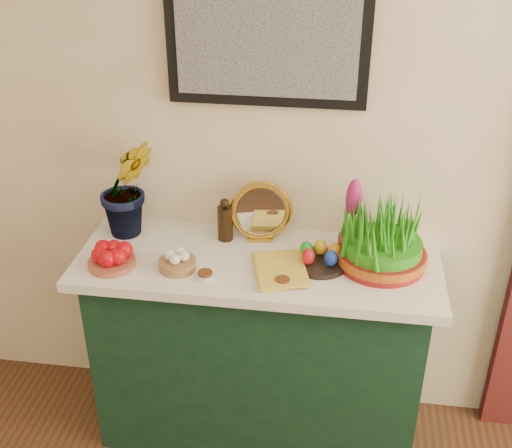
{
  "coord_description": "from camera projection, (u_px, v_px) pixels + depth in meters",
  "views": [
    {
      "loc": [
        0.09,
        -0.07,
        2.21
      ],
      "look_at": [
        -0.2,
        1.95,
        1.07
      ],
      "focal_mm": 45.0,
      "sensor_mm": 36.0,
      "label": 1
    }
  ],
  "objects": [
    {
      "name": "apple_bowl",
      "position": [
        111.0,
        257.0,
        2.41
      ],
      "size": [
        0.21,
        0.21,
        0.09
      ],
      "color": "#A34E36",
      "rests_on": "tablecloth"
    },
    {
      "name": "spice_dish_left",
      "position": [
        205.0,
        275.0,
        2.35
      ],
      "size": [
        0.07,
        0.07,
        0.03
      ],
      "color": "silver",
      "rests_on": "tablecloth"
    },
    {
      "name": "tablecloth",
      "position": [
        258.0,
        263.0,
        2.48
      ],
      "size": [
        1.4,
        0.55,
        0.04
      ],
      "primitive_type": "cube",
      "color": "silver",
      "rests_on": "sideboard"
    },
    {
      "name": "vinegar_cruet",
      "position": [
        225.0,
        221.0,
        2.57
      ],
      "size": [
        0.06,
        0.06,
        0.18
      ],
      "color": "black",
      "rests_on": "tablecloth"
    },
    {
      "name": "garlic_basket",
      "position": [
        177.0,
        261.0,
        2.4
      ],
      "size": [
        0.18,
        0.18,
        0.08
      ],
      "color": "#AF7C46",
      "rests_on": "tablecloth"
    },
    {
      "name": "mirror",
      "position": [
        261.0,
        212.0,
        2.55
      ],
      "size": [
        0.26,
        0.1,
        0.25
      ],
      "color": "gold",
      "rests_on": "tablecloth"
    },
    {
      "name": "spice_dish_right",
      "position": [
        282.0,
        282.0,
        2.31
      ],
      "size": [
        0.07,
        0.07,
        0.03
      ],
      "color": "silver",
      "rests_on": "tablecloth"
    },
    {
      "name": "hyacinth_green",
      "position": [
        126.0,
        172.0,
        2.52
      ],
      "size": [
        0.35,
        0.34,
        0.54
      ],
      "primitive_type": "imported",
      "rotation": [
        0.0,
        0.0,
        0.52
      ],
      "color": "#27741B",
      "rests_on": "tablecloth"
    },
    {
      "name": "egg_plate",
      "position": [
        320.0,
        258.0,
        2.42
      ],
      "size": [
        0.26,
        0.26,
        0.09
      ],
      "color": "black",
      "rests_on": "tablecloth"
    },
    {
      "name": "book",
      "position": [
        255.0,
        270.0,
        2.37
      ],
      "size": [
        0.23,
        0.28,
        0.03
      ],
      "primitive_type": "imported",
      "rotation": [
        0.0,
        0.0,
        0.25
      ],
      "color": "gold",
      "rests_on": "tablecloth"
    },
    {
      "name": "hyacinth_pink",
      "position": [
        352.0,
        221.0,
        2.44
      ],
      "size": [
        0.1,
        0.1,
        0.32
      ],
      "color": "brown",
      "rests_on": "tablecloth"
    },
    {
      "name": "wheatgrass_sabzeh",
      "position": [
        383.0,
        236.0,
        2.38
      ],
      "size": [
        0.34,
        0.34,
        0.28
      ],
      "color": "maroon",
      "rests_on": "tablecloth"
    },
    {
      "name": "sideboard",
      "position": [
        258.0,
        352.0,
        2.7
      ],
      "size": [
        1.3,
        0.45,
        0.85
      ],
      "primitive_type": "cube",
      "color": "#133621",
      "rests_on": "ground"
    }
  ]
}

